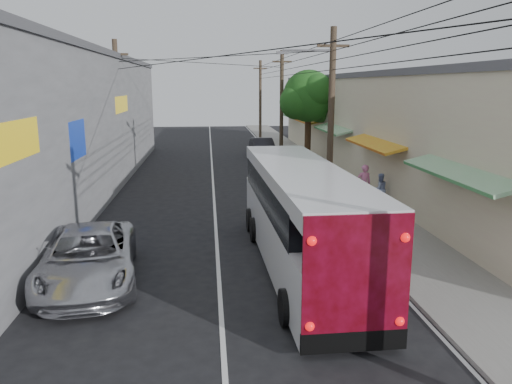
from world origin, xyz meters
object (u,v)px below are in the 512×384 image
jeepney (88,257)px  pedestrian_far (380,189)px  coach_bus (300,216)px  pedestrian_near (364,184)px  parked_suv (307,184)px  parked_car_far (263,148)px  parked_car_mid (276,167)px

jeepney → pedestrian_far: 13.83m
coach_bus → jeepney: bearing=-173.8°
jeepney → pedestrian_near: (10.62, 8.33, 0.26)m
parked_suv → pedestrian_near: size_ratio=2.67×
coach_bus → parked_suv: bearing=76.3°
parked_car_far → pedestrian_near: size_ratio=2.45×
parked_car_far → pedestrian_near: pedestrian_near is taller
parked_car_far → coach_bus: bearing=-97.3°
pedestrian_far → coach_bus: bearing=50.7°
jeepney → parked_car_far: bearing=65.1°
coach_bus → pedestrian_far: (5.05, 7.19, -0.77)m
parked_car_mid → parked_car_far: parked_car_far is taller
parked_car_far → pedestrian_near: bearing=-83.7°
parked_suv → pedestrian_far: (3.00, -2.12, 0.14)m
parked_car_mid → pedestrian_far: (3.80, -7.43, 0.13)m
pedestrian_near → coach_bus: bearing=59.0°
parked_suv → parked_car_mid: 5.37m
coach_bus → parked_car_mid: bearing=83.8°
coach_bus → pedestrian_near: (4.39, 7.51, -0.59)m
parked_car_far → pedestrian_near: 16.68m
jeepney → pedestrian_far: (11.28, 8.00, 0.08)m
parked_car_mid → parked_car_far: (0.20, 9.32, 0.01)m
parked_suv → parked_car_mid: bearing=104.3°
parked_car_far → jeepney: bearing=-111.0°
parked_suv → parked_car_far: bearing=98.0°
pedestrian_near → parked_car_far: bearing=-80.5°
jeepney → parked_suv: (8.28, 10.12, -0.07)m
pedestrian_near → pedestrian_far: bearing=153.2°
parked_suv → parked_car_far: 14.64m
coach_bus → jeepney: (-6.23, -0.82, -0.85)m
parked_car_mid → coach_bus: bearing=-91.0°
pedestrian_near → parked_suv: bearing=-38.2°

